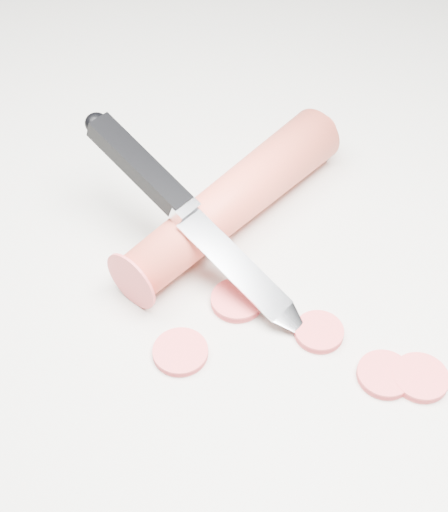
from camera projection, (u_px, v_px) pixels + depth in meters
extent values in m
plane|color=beige|center=(280.00, 286.00, 0.51)|extent=(2.40, 2.40, 0.00)
cylinder|color=#E44834|center=(233.00, 200.00, 0.54)|extent=(0.20, 0.16, 0.04)
cylinder|color=#EA4447|center=(385.00, 375.00, 0.46)|extent=(0.04, 0.04, 0.01)
cylinder|color=#EA4447|center=(180.00, 352.00, 0.47)|extent=(0.04, 0.04, 0.01)
cylinder|color=#EA4447|center=(319.00, 332.00, 0.48)|extent=(0.03, 0.03, 0.01)
cylinder|color=#EA4447|center=(237.00, 300.00, 0.50)|extent=(0.04, 0.04, 0.01)
cylinder|color=#EA4447|center=(420.00, 378.00, 0.46)|extent=(0.04, 0.04, 0.01)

